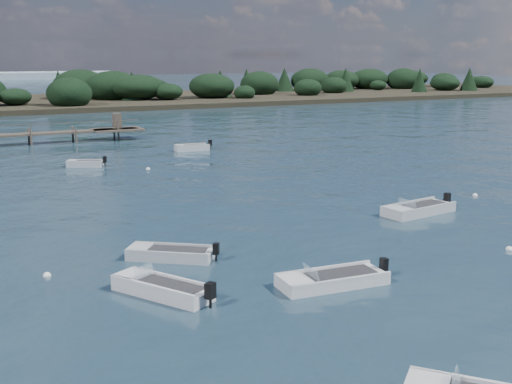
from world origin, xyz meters
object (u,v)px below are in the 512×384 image
tender_far_grey_b (192,149)px  dinghy_mid_white_b (418,211)px  dinghy_mid_grey (171,256)px  tender_far_white (85,165)px  dinghy_extra_a (162,291)px  dinghy_mid_white_a (332,282)px

tender_far_grey_b → dinghy_mid_white_b: 28.02m
tender_far_grey_b → dinghy_mid_white_b: bearing=-84.5°
dinghy_mid_grey → tender_far_white: tender_far_white is taller
dinghy_mid_grey → dinghy_extra_a: dinghy_extra_a is taller
dinghy_mid_white_a → tender_far_grey_b: tender_far_grey_b is taller
tender_far_grey_b → dinghy_mid_white_b: same height
dinghy_mid_white_a → dinghy_mid_grey: bearing=127.3°
dinghy_extra_a → dinghy_mid_white_b: dinghy_extra_a is taller
dinghy_mid_grey → dinghy_extra_a: 4.31m
dinghy_mid_white_a → dinghy_mid_white_b: dinghy_mid_white_b is taller
tender_far_white → dinghy_mid_white_a: bearing=-84.7°
tender_far_white → dinghy_extra_a: (-3.27, -29.03, 0.02)m
dinghy_extra_a → dinghy_mid_white_b: size_ratio=0.86×
dinghy_extra_a → dinghy_mid_white_b: 17.45m
dinghy_mid_white_a → tender_far_grey_b: 36.11m
dinghy_mid_grey → tender_far_grey_b: 31.86m
tender_far_white → dinghy_mid_white_b: dinghy_mid_white_b is taller
dinghy_mid_white_a → tender_far_grey_b: size_ratio=1.31×
dinghy_extra_a → tender_far_white: bearing=83.6°
dinghy_extra_a → dinghy_mid_white_a: bearing=-16.9°
dinghy_mid_grey → dinghy_mid_white_b: (14.88, 1.55, 0.02)m
tender_far_white → dinghy_mid_white_b: size_ratio=0.63×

